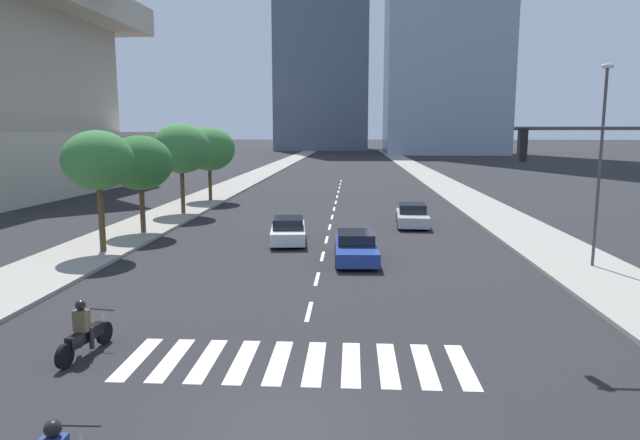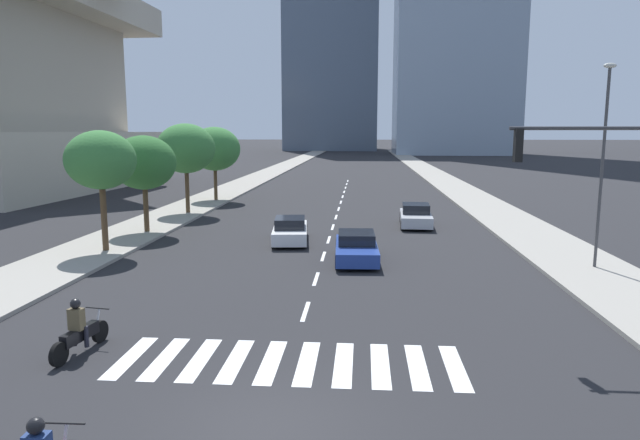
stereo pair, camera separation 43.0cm
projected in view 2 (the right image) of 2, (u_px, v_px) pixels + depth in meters
ground_plane at (268, 427)px, 10.87m from camera, size 800.00×800.00×0.00m
sidewalk_east at (494, 212)px, 39.57m from camera, size 4.00×260.00×0.15m
sidewalk_west at (188, 208)px, 41.24m from camera, size 4.00×260.00×0.15m
crosswalk_near at (289, 362)px, 13.91m from camera, size 8.55×2.71×0.01m
lane_divider_center at (339, 209)px, 41.49m from camera, size 0.14×50.00×0.01m
motorcycle_trailing at (79, 332)px, 14.36m from camera, size 0.72×2.23×1.49m
sedan_silver_0 at (416, 216)px, 33.95m from camera, size 2.01×4.48×1.32m
sedan_white_1 at (290, 230)px, 29.04m from camera, size 2.16×4.68×1.30m
sedan_blue_2 at (356, 247)px, 24.89m from camera, size 1.99×4.65×1.23m
traffic_signal_near at (614, 184)px, 15.00m from camera, size 4.77×0.28×5.99m
street_lamp_east at (603, 152)px, 22.40m from camera, size 0.50×0.24×8.15m
street_tree_nearest at (101, 160)px, 25.70m from camera, size 3.18×3.18×5.57m
street_tree_second at (144, 163)px, 30.76m from camera, size 3.49×3.49×5.31m
street_tree_third at (186, 149)px, 38.00m from camera, size 3.94×3.94×6.05m
street_tree_fourth at (215, 149)px, 45.36m from camera, size 4.14×4.14×5.89m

